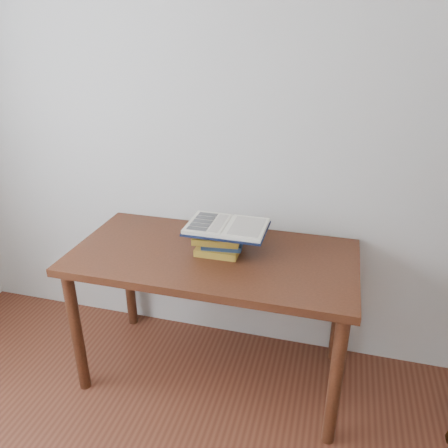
% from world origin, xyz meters
% --- Properties ---
extents(desk, '(1.41, 0.70, 0.75)m').
position_xyz_m(desk, '(-0.01, 1.38, 0.66)').
color(desk, '#4B2312').
rests_on(desk, ground).
extents(book_stack, '(0.25, 0.20, 0.13)m').
position_xyz_m(book_stack, '(0.02, 1.41, 0.82)').
color(book_stack, olive).
rests_on(book_stack, desk).
extents(open_book, '(0.39, 0.27, 0.03)m').
position_xyz_m(open_book, '(0.05, 1.41, 0.89)').
color(open_book, black).
rests_on(open_book, book_stack).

